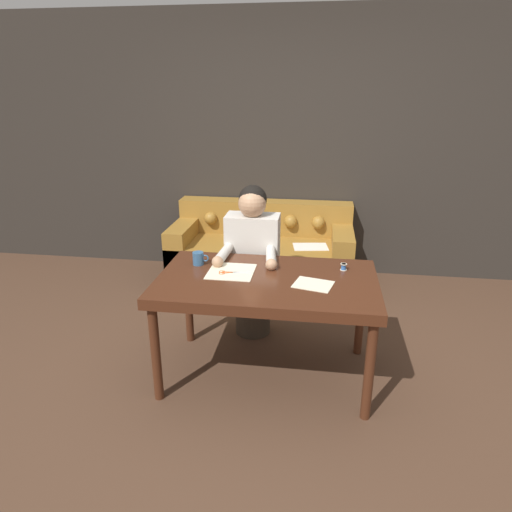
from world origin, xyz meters
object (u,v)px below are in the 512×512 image
object	(u,v)px
scissors	(229,273)
mug	(199,258)
dining_table	(267,288)
thread_spool	(344,267)
person	(252,261)
couch	(262,254)

from	to	relation	value
scissors	mug	xyz separation A→B (m)	(-0.24, 0.12, 0.04)
dining_table	thread_spool	bearing A→B (deg)	23.02
person	mug	xyz separation A→B (m)	(-0.32, -0.39, 0.15)
dining_table	mug	bearing A→B (deg)	161.29
dining_table	scissors	distance (m)	0.28
thread_spool	mug	bearing A→B (deg)	-177.63
scissors	dining_table	bearing A→B (deg)	-10.51
couch	scissors	size ratio (longest dim) A/B	8.25
person	scissors	bearing A→B (deg)	-99.04
mug	thread_spool	size ratio (longest dim) A/B	2.51
couch	person	distance (m)	1.10
couch	mug	bearing A→B (deg)	-100.01
scissors	couch	bearing A→B (deg)	89.35
dining_table	scissors	bearing A→B (deg)	169.49
couch	person	size ratio (longest dim) A/B	1.47
couch	thread_spool	bearing A→B (deg)	-62.29
person	thread_spool	bearing A→B (deg)	-27.31
couch	person	world-z (taller)	person
scissors	person	bearing A→B (deg)	80.96
dining_table	couch	distance (m)	1.67
mug	thread_spool	xyz separation A→B (m)	(0.99, 0.04, -0.02)
dining_table	mug	world-z (taller)	mug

